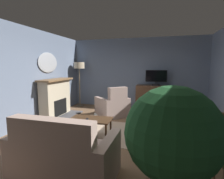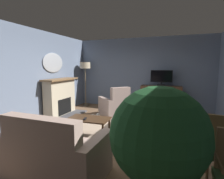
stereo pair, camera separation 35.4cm
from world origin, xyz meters
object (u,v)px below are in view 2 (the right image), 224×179
Objects in this scene: cat at (93,117)px; floor_lamp at (85,69)px; wall_mirror_oval at (53,63)px; armchair_beside_cabinet at (116,107)px; potted_plant_on_hearth_side at (158,135)px; side_chair_tucked_against_wall at (223,148)px; coffee_table at (89,121)px; television at (161,78)px; fireplace at (61,98)px; sofa_floral at (55,154)px; tv_remote at (85,119)px; tv_cabinet at (161,99)px.

cat is 0.35× the size of floor_lamp.
wall_mirror_oval reaches higher than armchair_beside_cabinet.
potted_plant_on_hearth_side is at bearing -62.59° from armchair_beside_cabinet.
side_chair_tucked_against_wall reaches higher than cat.
coffee_table is at bearing 141.23° from potted_plant_on_hearth_side.
television is at bearing 66.40° from coffee_table.
fireplace is 1.01× the size of potted_plant_on_hearth_side.
sofa_floral is at bearing -51.66° from wall_mirror_oval.
tv_remote is (-0.03, -0.11, 0.07)m from coffee_table.
coffee_table is at bearing -113.24° from tv_cabinet.
television reaches higher than cat.
wall_mirror_oval reaches higher than television.
potted_plant_on_hearth_side is at bearing -49.34° from cat.
sofa_floral is 2.76m from cat.
fireplace is 1.92× the size of television.
coffee_table is 0.64× the size of sofa_floral.
fireplace is at bearing 125.09° from sofa_floral.
sofa_floral is (1.97, -2.80, -0.25)m from fireplace.
potted_plant_on_hearth_side is at bearing -85.24° from tv_cabinet.
cat is at bearing -55.23° from floor_lamp.
sofa_floral is 1.20× the size of armchair_beside_cabinet.
tv_cabinet is 1.77m from armchair_beside_cabinet.
side_chair_tucked_against_wall is at bearing -121.03° from tv_remote.
potted_plant_on_hearth_side is (0.37, -4.44, 0.38)m from tv_cabinet.
tv_cabinet is at bearing 94.76° from potted_plant_on_hearth_side.
fireplace is at bearing 142.54° from coffee_table.
armchair_beside_cabinet is at bearing 53.39° from cat.
tv_remote is 2.04m from armchair_beside_cabinet.
wall_mirror_oval is 1.01× the size of coffee_table.
tv_cabinet is at bearing 26.92° from wall_mirror_oval.
armchair_beside_cabinet reaches higher than sofa_floral.
television is 4.42m from potted_plant_on_hearth_side.
floor_lamp reaches higher than sofa_floral.
wall_mirror_oval is at bearing 180.00° from fireplace.
wall_mirror_oval is 0.68× the size of tv_cabinet.
tv_cabinet is at bearing 28.73° from fireplace.
fireplace reaches higher than coffee_table.
tv_cabinet is 1.90× the size of television.
cat is at bearing -135.76° from television.
sofa_floral is 1.05× the size of potted_plant_on_hearth_side.
tv_cabinet is at bearing -41.25° from tv_remote.
side_chair_tucked_against_wall is 1.12m from potted_plant_on_hearth_side.
floor_lamp is (-3.41, 4.29, 0.72)m from potted_plant_on_hearth_side.
potted_plant_on_hearth_side is (0.37, -4.38, -0.42)m from television.
coffee_table is 1.03× the size of side_chair_tucked_against_wall.
coffee_table is (2.04, -1.37, -1.35)m from wall_mirror_oval.
potted_plant_on_hearth_side reaches higher than tv_remote.
tv_remote reaches higher than cat.
side_chair_tucked_against_wall is 0.66× the size of potted_plant_on_hearth_side.
potted_plant_on_hearth_side is (-0.84, -0.66, 0.32)m from side_chair_tucked_against_wall.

